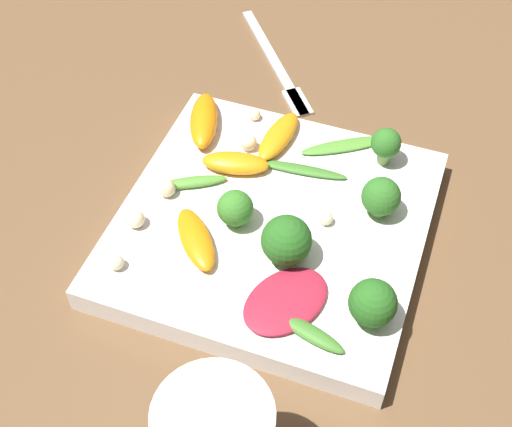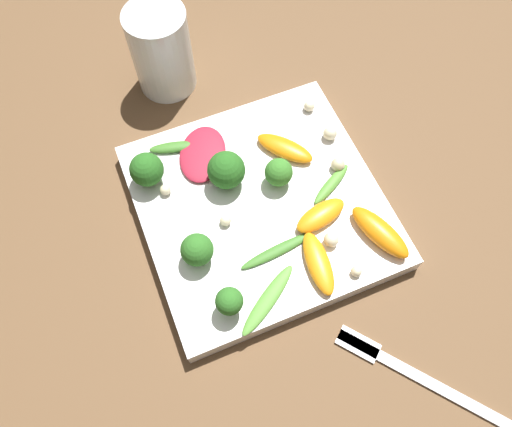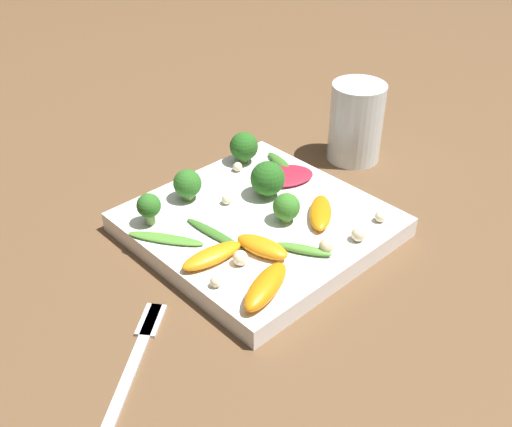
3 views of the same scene
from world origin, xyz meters
name	(u,v)px [view 2 (image 2 of 3)]	position (x,y,z in m)	size (l,w,h in m)	color
ground_plane	(260,211)	(0.00, 0.00, 0.00)	(2.40, 2.40, 0.00)	brown
plate	(260,206)	(0.00, 0.00, 0.01)	(0.27, 0.27, 0.02)	white
drinking_glass	(161,51)	(0.04, -0.23, 0.06)	(0.08, 0.08, 0.11)	white
fork	(408,371)	(-0.07, 0.22, 0.00)	(0.14, 0.17, 0.01)	silver
radicchio_leaf_0	(203,154)	(0.04, -0.08, 0.03)	(0.08, 0.09, 0.01)	maroon
orange_segment_0	(285,148)	(-0.05, -0.05, 0.03)	(0.07, 0.07, 0.01)	orange
orange_segment_1	(380,232)	(-0.10, 0.09, 0.03)	(0.05, 0.08, 0.02)	orange
orange_segment_2	(318,263)	(-0.03, 0.09, 0.03)	(0.03, 0.07, 0.01)	orange
orange_segment_3	(321,215)	(-0.05, 0.04, 0.03)	(0.07, 0.04, 0.02)	orange
broccoli_floret_0	(226,170)	(0.02, -0.04, 0.05)	(0.04, 0.04, 0.05)	#7A9E51
broccoli_floret_1	(229,302)	(0.08, 0.10, 0.05)	(0.03, 0.03, 0.04)	#84AD5B
broccoli_floret_2	(147,170)	(0.11, -0.07, 0.05)	(0.04, 0.04, 0.04)	#7A9E51
broccoli_floret_3	(279,173)	(-0.03, -0.02, 0.04)	(0.03, 0.03, 0.04)	#84AD5B
broccoli_floret_4	(197,250)	(0.09, 0.04, 0.05)	(0.03, 0.03, 0.04)	#7A9E51
arugula_sprig_0	(268,299)	(0.04, 0.11, 0.03)	(0.08, 0.06, 0.01)	#518E33
arugula_sprig_1	(331,184)	(-0.08, 0.01, 0.03)	(0.06, 0.04, 0.01)	#518E33
arugula_sprig_2	(175,147)	(0.07, -0.10, 0.03)	(0.06, 0.03, 0.01)	#3D7528
arugula_sprig_3	(277,251)	(0.01, 0.06, 0.03)	(0.09, 0.02, 0.01)	#3D7528
macadamia_nut_0	(356,271)	(-0.06, 0.12, 0.03)	(0.01, 0.01, 0.01)	beige
macadamia_nut_1	(338,164)	(-0.10, -0.01, 0.03)	(0.02, 0.02, 0.02)	beige
macadamia_nut_2	(225,221)	(0.05, 0.01, 0.03)	(0.01, 0.01, 0.01)	beige
macadamia_nut_3	(309,106)	(-0.10, -0.10, 0.03)	(0.01, 0.01, 0.01)	beige
macadamia_nut_4	(331,239)	(-0.05, 0.07, 0.03)	(0.02, 0.02, 0.02)	beige
macadamia_nut_5	(165,190)	(0.09, -0.05, 0.03)	(0.01, 0.01, 0.01)	beige
macadamia_nut_6	(330,133)	(-0.11, -0.05, 0.03)	(0.02, 0.02, 0.02)	beige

